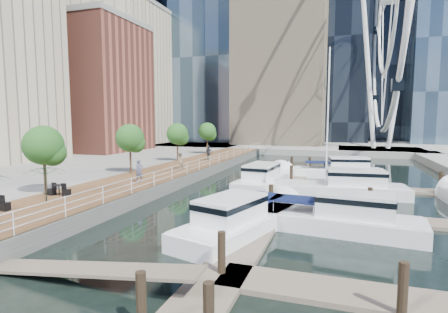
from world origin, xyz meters
TOP-DOWN VIEW (x-y plane):
  - ground at (0.00, 0.00)m, footprint 520.00×520.00m
  - boardwalk at (-9.00, 15.00)m, footprint 6.00×60.00m
  - seawall at (-6.00, 15.00)m, footprint 0.25×60.00m
  - land_far at (0.00, 102.00)m, footprint 200.00×114.00m
  - pier at (14.00, 52.00)m, footprint 14.00×12.00m
  - railing at (-6.10, 15.00)m, footprint 0.10×60.00m
  - floating_docks at (7.97, 9.98)m, footprint 16.00×34.00m
  - midrise_condos at (-33.57, 26.82)m, footprint 19.00×67.00m
  - ferris_wheel at (14.00, 52.00)m, footprint 5.80×45.60m
  - street_trees at (-11.40, 14.00)m, footprint 2.60×42.60m
  - yacht_foreground at (6.89, 5.21)m, footprint 10.15×3.64m
  - pedestrian_near at (-7.94, 9.93)m, footprint 0.73×0.79m
  - pedestrian_mid at (-8.25, 18.00)m, footprint 0.73×0.88m
  - pedestrian_far at (-8.23, 26.21)m, footprint 1.16×0.82m
  - moored_yachts at (7.55, 12.10)m, footprint 19.46×36.29m

SIDE VIEW (x-z plane):
  - ground at x=0.00m, z-range 0.00..0.00m
  - yacht_foreground at x=6.89m, z-range -1.07..1.07m
  - moored_yachts at x=7.55m, z-range -5.75..5.75m
  - floating_docks at x=7.97m, z-range -0.81..1.79m
  - boardwalk at x=-9.00m, z-range 0.00..1.00m
  - seawall at x=-6.00m, z-range 0.00..1.00m
  - land_far at x=0.00m, z-range 0.00..1.00m
  - pier at x=14.00m, z-range 0.00..1.00m
  - railing at x=-6.10m, z-range 1.00..2.05m
  - pedestrian_mid at x=-8.25m, z-range 1.00..2.65m
  - pedestrian_near at x=-7.94m, z-range 1.00..2.81m
  - pedestrian_far at x=-8.23m, z-range 1.00..2.83m
  - street_trees at x=-11.40m, z-range 1.99..6.59m
  - midrise_condos at x=-33.57m, z-range -0.58..27.42m
  - ferris_wheel at x=14.00m, z-range 2.02..49.82m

